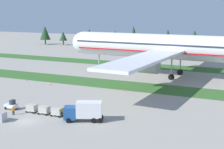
# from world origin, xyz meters

# --- Properties ---
(ground_plane) EXTENTS (400.00, 400.00, 0.00)m
(ground_plane) POSITION_xyz_m (0.00, 0.00, 0.00)
(ground_plane) COLOR gray
(grass_strip_near) EXTENTS (320.00, 10.65, 0.01)m
(grass_strip_near) POSITION_xyz_m (0.00, 34.85, 0.00)
(grass_strip_near) COLOR #336028
(grass_strip_near) RESTS_ON ground
(grass_strip_far) EXTENTS (320.00, 10.65, 0.01)m
(grass_strip_far) POSITION_xyz_m (0.00, 68.15, 0.00)
(grass_strip_far) COLOR #336028
(grass_strip_far) RESTS_ON ground
(airliner) EXTENTS (66.71, 82.18, 25.01)m
(airliner) POSITION_xyz_m (11.42, 51.41, 8.97)
(airliner) COLOR silver
(airliner) RESTS_ON ground
(baggage_tug) EXTENTS (2.62, 1.33, 1.97)m
(baggage_tug) POSITION_xyz_m (-7.57, 5.06, 0.81)
(baggage_tug) COLOR silver
(baggage_tug) RESTS_ON ground
(cargo_dolly_lead) EXTENTS (2.22, 1.53, 1.55)m
(cargo_dolly_lead) POSITION_xyz_m (-2.55, 5.12, 0.92)
(cargo_dolly_lead) COLOR #A3A3A8
(cargo_dolly_lead) RESTS_ON ground
(cargo_dolly_second) EXTENTS (2.22, 1.53, 1.55)m
(cargo_dolly_second) POSITION_xyz_m (0.35, 5.16, 0.92)
(cargo_dolly_second) COLOR #A3A3A8
(cargo_dolly_second) RESTS_ON ground
(cargo_dolly_third) EXTENTS (2.22, 1.53, 1.55)m
(cargo_dolly_third) POSITION_xyz_m (3.25, 5.20, 0.92)
(cargo_dolly_third) COLOR #A3A3A8
(cargo_dolly_third) RESTS_ON ground
(catering_truck) EXTENTS (7.28, 4.99, 3.58)m
(catering_truck) POSITION_xyz_m (9.27, 4.76, 1.95)
(catering_truck) COLOR #1E4C8E
(catering_truck) RESTS_ON ground
(ground_crew_marshaller) EXTENTS (0.42, 0.43, 1.74)m
(ground_crew_marshaller) POSITION_xyz_m (-4.73, 2.36, 0.95)
(ground_crew_marshaller) COLOR black
(ground_crew_marshaller) RESTS_ON ground
(ground_crew_loader) EXTENTS (0.36, 0.53, 1.74)m
(ground_crew_loader) POSITION_xyz_m (4.25, 5.22, 0.95)
(ground_crew_loader) COLOR black
(ground_crew_loader) RESTS_ON ground
(uld_container_0) EXTENTS (2.18, 1.83, 1.65)m
(uld_container_0) POSITION_xyz_m (-4.30, -1.65, 0.82)
(uld_container_0) COLOR #A3A3A8
(uld_container_0) RESTS_ON ground
(taxiway_marker_0) EXTENTS (0.44, 0.44, 0.48)m
(taxiway_marker_0) POSITION_xyz_m (-23.29, 28.94, 0.24)
(taxiway_marker_0) COLOR orange
(taxiway_marker_0) RESTS_ON ground
(taxiway_marker_1) EXTENTS (0.44, 0.44, 0.47)m
(taxiway_marker_1) POSITION_xyz_m (-13.65, 26.86, 0.24)
(taxiway_marker_1) COLOR orange
(taxiway_marker_1) RESTS_ON ground
(taxiway_marker_2) EXTENTS (0.44, 0.44, 0.58)m
(taxiway_marker_2) POSITION_xyz_m (6.69, 28.69, 0.29)
(taxiway_marker_2) COLOR orange
(taxiway_marker_2) RESTS_ON ground
(distant_tree_line) EXTENTS (168.14, 10.36, 12.13)m
(distant_tree_line) POSITION_xyz_m (-0.53, 116.34, 6.76)
(distant_tree_line) COLOR #4C3823
(distant_tree_line) RESTS_ON ground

